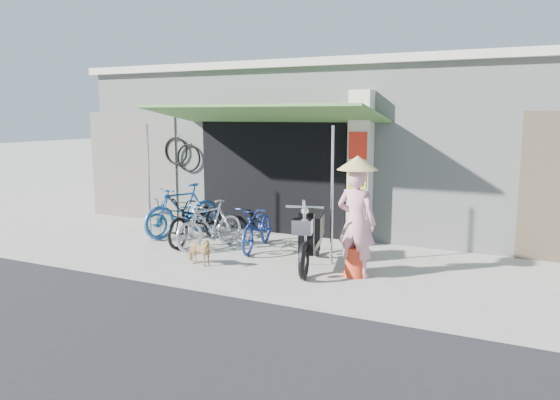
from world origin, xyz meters
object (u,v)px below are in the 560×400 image
at_px(bike_blue, 183,210).
at_px(bike_black, 197,219).
at_px(street_dog, 199,251).
at_px(nun, 356,218).
at_px(bike_silver, 210,225).
at_px(bike_navy, 258,227).
at_px(bike_teal, 178,216).
at_px(moped, 311,236).

relative_size(bike_blue, bike_black, 1.00).
bearing_deg(street_dog, bike_black, 44.45).
bearing_deg(street_dog, nun, -68.52).
distance_m(bike_silver, bike_navy, 0.91).
bearing_deg(bike_silver, bike_teal, 170.02).
relative_size(bike_silver, moped, 0.77).
xyz_separation_m(bike_navy, nun, (2.23, -0.86, 0.51)).
bearing_deg(bike_blue, bike_navy, 11.06).
distance_m(bike_silver, nun, 3.14).
bearing_deg(nun, moped, -10.07).
xyz_separation_m(bike_navy, street_dog, (-0.35, -1.45, -0.18)).
bearing_deg(nun, bike_black, -7.63).
height_order(bike_blue, bike_silver, bike_blue).
xyz_separation_m(bike_silver, bike_navy, (0.83, 0.37, -0.04)).
xyz_separation_m(bike_blue, bike_navy, (1.95, -0.31, -0.12)).
relative_size(street_dog, nun, 0.30).
xyz_separation_m(bike_blue, street_dog, (1.60, -1.76, -0.31)).
relative_size(moped, nun, 1.05).
xyz_separation_m(bike_teal, bike_blue, (0.17, -0.05, 0.14)).
relative_size(bike_navy, nun, 0.85).
bearing_deg(bike_black, bike_silver, -29.20).
distance_m(bike_silver, moped, 2.22).
distance_m(bike_blue, bike_silver, 1.31).
relative_size(bike_silver, bike_navy, 0.95).
relative_size(bike_silver, street_dog, 2.68).
bearing_deg(bike_blue, bike_teal, -178.01).
bearing_deg(bike_navy, moped, -35.32).
relative_size(bike_black, bike_navy, 1.12).
xyz_separation_m(bike_teal, street_dog, (1.77, -1.81, -0.16)).
distance_m(bike_silver, street_dog, 1.20).
height_order(bike_navy, moped, moped).
bearing_deg(moped, bike_blue, 149.49).
distance_m(bike_blue, bike_black, 0.76).
bearing_deg(bike_navy, nun, -31.47).
xyz_separation_m(moped, nun, (0.86, -0.22, 0.41)).
xyz_separation_m(bike_teal, nun, (4.35, -1.22, 0.53)).
height_order(bike_teal, bike_black, bike_black).
bearing_deg(bike_teal, nun, 8.49).
relative_size(bike_black, moped, 0.91).
xyz_separation_m(bike_teal, moped, (3.50, -1.00, 0.12)).
distance_m(bike_blue, moped, 3.46).
bearing_deg(moped, bike_teal, 149.38).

